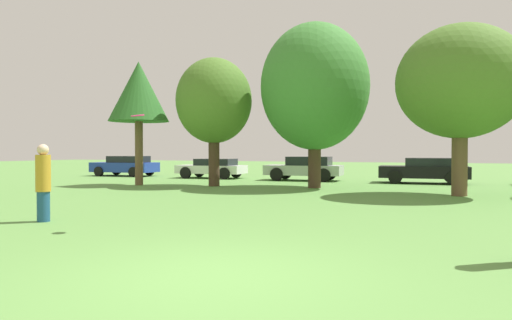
{
  "coord_description": "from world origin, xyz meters",
  "views": [
    {
      "loc": [
        2.66,
        -5.04,
        1.56
      ],
      "look_at": [
        -0.83,
        3.49,
        1.38
      ],
      "focal_mm": 32.0,
      "sensor_mm": 36.0,
      "label": 1
    }
  ],
  "objects_px": {
    "parked_car_black": "(425,170)",
    "tree_2": "(315,87)",
    "tree_3": "(460,82)",
    "parked_car_blue": "(126,166)",
    "parked_car_silver": "(305,168)",
    "tree_0": "(139,93)",
    "person_thrower": "(43,182)",
    "tree_1": "(214,101)",
    "frisbee": "(138,116)",
    "parked_car_white": "(212,168)"
  },
  "relations": [
    {
      "from": "frisbee",
      "to": "tree_3",
      "type": "distance_m",
      "value": 11.77
    },
    {
      "from": "frisbee",
      "to": "tree_0",
      "type": "relative_size",
      "value": 0.05
    },
    {
      "from": "parked_car_silver",
      "to": "parked_car_black",
      "type": "bearing_deg",
      "value": 178.89
    },
    {
      "from": "tree_1",
      "to": "tree_2",
      "type": "relative_size",
      "value": 0.82
    },
    {
      "from": "tree_1",
      "to": "tree_2",
      "type": "bearing_deg",
      "value": 8.45
    },
    {
      "from": "tree_1",
      "to": "parked_car_silver",
      "type": "distance_m",
      "value": 6.62
    },
    {
      "from": "parked_car_black",
      "to": "tree_1",
      "type": "bearing_deg",
      "value": 28.91
    },
    {
      "from": "frisbee",
      "to": "parked_car_white",
      "type": "height_order",
      "value": "frisbee"
    },
    {
      "from": "tree_3",
      "to": "parked_car_black",
      "type": "relative_size",
      "value": 1.43
    },
    {
      "from": "tree_2",
      "to": "parked_car_black",
      "type": "bearing_deg",
      "value": 48.01
    },
    {
      "from": "tree_0",
      "to": "tree_3",
      "type": "distance_m",
      "value": 13.42
    },
    {
      "from": "person_thrower",
      "to": "parked_car_silver",
      "type": "relative_size",
      "value": 0.42
    },
    {
      "from": "frisbee",
      "to": "parked_car_white",
      "type": "xyz_separation_m",
      "value": [
        -6.69,
        15.9,
        -1.65
      ]
    },
    {
      "from": "tree_0",
      "to": "person_thrower",
      "type": "bearing_deg",
      "value": -64.25
    },
    {
      "from": "parked_car_white",
      "to": "parked_car_silver",
      "type": "relative_size",
      "value": 0.97
    },
    {
      "from": "tree_2",
      "to": "parked_car_black",
      "type": "height_order",
      "value": "tree_2"
    },
    {
      "from": "frisbee",
      "to": "tree_0",
      "type": "bearing_deg",
      "value": 126.55
    },
    {
      "from": "frisbee",
      "to": "parked_car_white",
      "type": "distance_m",
      "value": 17.33
    },
    {
      "from": "tree_3",
      "to": "parked_car_silver",
      "type": "xyz_separation_m",
      "value": [
        -7.27,
        5.95,
        -3.27
      ]
    },
    {
      "from": "frisbee",
      "to": "tree_3",
      "type": "relative_size",
      "value": 0.04
    },
    {
      "from": "tree_0",
      "to": "tree_3",
      "type": "height_order",
      "value": "tree_3"
    },
    {
      "from": "tree_0",
      "to": "tree_2",
      "type": "distance_m",
      "value": 7.99
    },
    {
      "from": "tree_3",
      "to": "parked_car_black",
      "type": "bearing_deg",
      "value": 102.22
    },
    {
      "from": "tree_3",
      "to": "parked_car_silver",
      "type": "bearing_deg",
      "value": 140.74
    },
    {
      "from": "tree_0",
      "to": "tree_2",
      "type": "bearing_deg",
      "value": 10.8
    },
    {
      "from": "parked_car_blue",
      "to": "parked_car_black",
      "type": "relative_size",
      "value": 0.99
    },
    {
      "from": "person_thrower",
      "to": "tree_3",
      "type": "distance_m",
      "value": 13.49
    },
    {
      "from": "tree_3",
      "to": "tree_1",
      "type": "bearing_deg",
      "value": 175.64
    },
    {
      "from": "parked_car_blue",
      "to": "parked_car_silver",
      "type": "bearing_deg",
      "value": 176.82
    },
    {
      "from": "parked_car_blue",
      "to": "parked_car_silver",
      "type": "relative_size",
      "value": 1.01
    },
    {
      "from": "frisbee",
      "to": "tree_3",
      "type": "bearing_deg",
      "value": 58.19
    },
    {
      "from": "person_thrower",
      "to": "tree_3",
      "type": "bearing_deg",
      "value": 49.85
    },
    {
      "from": "frisbee",
      "to": "parked_car_white",
      "type": "relative_size",
      "value": 0.07
    },
    {
      "from": "parked_car_black",
      "to": "tree_2",
      "type": "bearing_deg",
      "value": 45.17
    },
    {
      "from": "parked_car_blue",
      "to": "parked_car_black",
      "type": "xyz_separation_m",
      "value": [
        17.65,
        0.11,
        -0.0
      ]
    },
    {
      "from": "tree_2",
      "to": "tree_3",
      "type": "distance_m",
      "value": 5.75
    },
    {
      "from": "parked_car_white",
      "to": "parked_car_black",
      "type": "bearing_deg",
      "value": 177.76
    },
    {
      "from": "parked_car_blue",
      "to": "parked_car_black",
      "type": "bearing_deg",
      "value": 177.52
    },
    {
      "from": "tree_0",
      "to": "tree_1",
      "type": "xyz_separation_m",
      "value": [
        3.42,
        0.84,
        -0.46
      ]
    },
    {
      "from": "tree_1",
      "to": "parked_car_black",
      "type": "height_order",
      "value": "tree_1"
    },
    {
      "from": "tree_3",
      "to": "tree_2",
      "type": "bearing_deg",
      "value": 165.69
    },
    {
      "from": "tree_0",
      "to": "parked_car_blue",
      "type": "bearing_deg",
      "value": 132.39
    },
    {
      "from": "parked_car_blue",
      "to": "parked_car_white",
      "type": "bearing_deg",
      "value": 177.06
    },
    {
      "from": "frisbee",
      "to": "tree_3",
      "type": "xyz_separation_m",
      "value": [
        6.14,
        9.9,
        1.68
      ]
    },
    {
      "from": "tree_0",
      "to": "parked_car_silver",
      "type": "relative_size",
      "value": 1.38
    },
    {
      "from": "person_thrower",
      "to": "tree_1",
      "type": "relative_size",
      "value": 0.3
    },
    {
      "from": "tree_1",
      "to": "parked_car_silver",
      "type": "relative_size",
      "value": 1.4
    },
    {
      "from": "tree_2",
      "to": "frisbee",
      "type": "bearing_deg",
      "value": -92.91
    },
    {
      "from": "person_thrower",
      "to": "parked_car_blue",
      "type": "height_order",
      "value": "person_thrower"
    },
    {
      "from": "tree_0",
      "to": "frisbee",
      "type": "bearing_deg",
      "value": -53.45
    }
  ]
}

